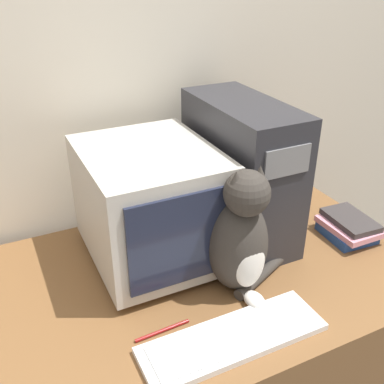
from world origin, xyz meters
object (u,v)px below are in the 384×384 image
object	(u,v)px
computer_tower	(241,171)
keyboard	(233,338)
pen	(162,331)
cat	(240,238)
book_stack	(349,227)
crt_monitor	(151,204)

from	to	relation	value
computer_tower	keyboard	xyz separation A→B (m)	(-0.27, -0.44, -0.22)
computer_tower	pen	xyz separation A→B (m)	(-0.42, -0.33, -0.23)
computer_tower	keyboard	distance (m)	0.56
cat	computer_tower	bearing A→B (deg)	57.48
book_stack	pen	distance (m)	0.77
crt_monitor	pen	size ratio (longest dim) A/B	3.04
crt_monitor	computer_tower	bearing A→B (deg)	1.28
keyboard	pen	world-z (taller)	keyboard
crt_monitor	keyboard	xyz separation A→B (m)	(0.05, -0.43, -0.18)
crt_monitor	cat	xyz separation A→B (m)	(0.17, -0.25, -0.02)
cat	book_stack	xyz separation A→B (m)	(0.48, 0.07, -0.13)
keyboard	pen	bearing A→B (deg)	144.47
computer_tower	cat	bearing A→B (deg)	-120.82
pen	crt_monitor	bearing A→B (deg)	72.59
cat	keyboard	bearing A→B (deg)	-125.91
crt_monitor	computer_tower	xyz separation A→B (m)	(0.32, 0.01, 0.04)
crt_monitor	pen	xyz separation A→B (m)	(-0.10, -0.32, -0.19)
keyboard	computer_tower	bearing A→B (deg)	57.79
cat	crt_monitor	bearing A→B (deg)	121.86
cat	pen	world-z (taller)	cat
computer_tower	book_stack	xyz separation A→B (m)	(0.33, -0.19, -0.20)
crt_monitor	keyboard	world-z (taller)	crt_monitor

